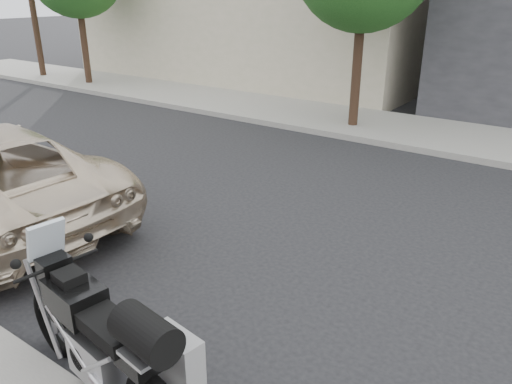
{
  "coord_description": "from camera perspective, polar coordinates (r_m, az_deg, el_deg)",
  "views": [
    {
      "loc": [
        -3.39,
        5.99,
        3.49
      ],
      "look_at": [
        0.28,
        0.83,
        0.9
      ],
      "focal_mm": 35.0,
      "sensor_mm": 36.0,
      "label": 1
    }
  ],
  "objects": [
    {
      "name": "motorcycle",
      "position": [
        4.65,
        -16.54,
        -16.17
      ],
      "size": [
        2.46,
        0.81,
        1.56
      ],
      "rotation": [
        0.0,
        0.0,
        -0.14
      ],
      "color": "black",
      "rests_on": "ground"
    },
    {
      "name": "ground",
      "position": [
        7.72,
        5.29,
        -4.74
      ],
      "size": [
        120.0,
        120.0,
        0.0
      ],
      "primitive_type": "plane",
      "color": "black",
      "rests_on": "ground"
    },
    {
      "name": "far_sidewalk",
      "position": [
        13.38,
        19.68,
        6.17
      ],
      "size": [
        44.0,
        3.0,
        0.15
      ],
      "primitive_type": "cube",
      "color": "gray",
      "rests_on": "ground"
    }
  ]
}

